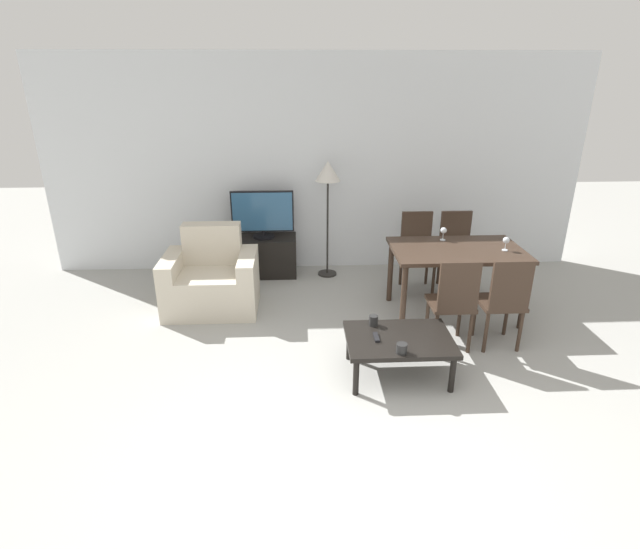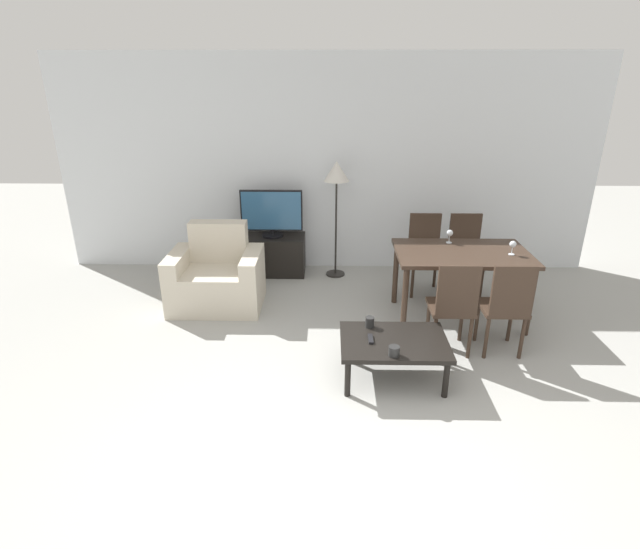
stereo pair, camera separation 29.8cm
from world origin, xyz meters
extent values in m
plane|color=#9E9E99|center=(0.00, 0.00, 0.00)|extent=(18.00, 18.00, 0.00)
cube|color=silver|center=(0.00, 3.82, 1.35)|extent=(6.84, 0.06, 2.70)
cube|color=beige|center=(-1.22, 2.53, 0.22)|extent=(0.64, 0.75, 0.45)
cube|color=beige|center=(-1.22, 2.81, 0.68)|extent=(0.64, 0.20, 0.46)
cube|color=beige|center=(-1.63, 2.53, 0.31)|extent=(0.18, 0.75, 0.63)
cube|color=beige|center=(-0.81, 2.53, 0.31)|extent=(0.18, 0.75, 0.63)
cube|color=black|center=(-0.69, 3.53, 0.25)|extent=(0.82, 0.44, 0.50)
cylinder|color=black|center=(-0.69, 3.53, 0.52)|extent=(0.27, 0.27, 0.03)
cylinder|color=black|center=(-0.69, 3.53, 0.56)|extent=(0.04, 0.04, 0.05)
cube|color=black|center=(-0.69, 3.53, 0.84)|extent=(0.78, 0.04, 0.52)
cube|color=#2D5B84|center=(-0.69, 3.51, 0.84)|extent=(0.74, 0.01, 0.48)
cube|color=black|center=(0.59, 1.14, 0.35)|extent=(0.91, 0.66, 0.04)
cylinder|color=black|center=(0.19, 0.86, 0.17)|extent=(0.05, 0.05, 0.33)
cylinder|color=black|center=(0.99, 0.86, 0.17)|extent=(0.05, 0.05, 0.33)
cylinder|color=black|center=(0.19, 1.41, 0.17)|extent=(0.05, 0.05, 0.33)
cylinder|color=black|center=(0.99, 1.41, 0.17)|extent=(0.05, 0.05, 0.33)
cube|color=#38281E|center=(1.41, 2.29, 0.74)|extent=(1.36, 0.86, 0.04)
cylinder|color=#38281E|center=(0.79, 1.92, 0.36)|extent=(0.06, 0.06, 0.72)
cylinder|color=#38281E|center=(2.03, 1.92, 0.36)|extent=(0.06, 0.06, 0.72)
cylinder|color=#38281E|center=(0.79, 2.66, 0.36)|extent=(0.06, 0.06, 0.72)
cylinder|color=#38281E|center=(2.03, 2.66, 0.36)|extent=(0.06, 0.06, 0.72)
cube|color=#38281E|center=(1.17, 1.63, 0.44)|extent=(0.40, 0.40, 0.04)
cylinder|color=#38281E|center=(1.01, 1.79, 0.21)|extent=(0.04, 0.04, 0.42)
cylinder|color=#38281E|center=(1.33, 1.79, 0.21)|extent=(0.04, 0.04, 0.42)
cylinder|color=#38281E|center=(1.01, 1.47, 0.21)|extent=(0.04, 0.04, 0.42)
cylinder|color=#38281E|center=(1.33, 1.47, 0.21)|extent=(0.04, 0.04, 0.42)
cube|color=#38281E|center=(1.17, 1.45, 0.69)|extent=(0.37, 0.04, 0.47)
cube|color=#38281E|center=(1.64, 2.95, 0.44)|extent=(0.40, 0.40, 0.04)
cylinder|color=#38281E|center=(1.48, 2.79, 0.21)|extent=(0.04, 0.04, 0.42)
cylinder|color=#38281E|center=(1.81, 2.79, 0.21)|extent=(0.04, 0.04, 0.42)
cylinder|color=#38281E|center=(1.48, 3.11, 0.21)|extent=(0.04, 0.04, 0.42)
cylinder|color=#38281E|center=(1.81, 3.11, 0.21)|extent=(0.04, 0.04, 0.42)
cube|color=#38281E|center=(1.64, 3.13, 0.69)|extent=(0.37, 0.04, 0.47)
cube|color=#38281E|center=(1.64, 1.63, 0.44)|extent=(0.40, 0.40, 0.04)
cylinder|color=#38281E|center=(1.48, 1.79, 0.21)|extent=(0.04, 0.04, 0.42)
cylinder|color=#38281E|center=(1.81, 1.79, 0.21)|extent=(0.04, 0.04, 0.42)
cylinder|color=#38281E|center=(1.48, 1.47, 0.21)|extent=(0.04, 0.04, 0.42)
cylinder|color=#38281E|center=(1.81, 1.47, 0.21)|extent=(0.04, 0.04, 0.42)
cube|color=#38281E|center=(1.64, 1.45, 0.69)|extent=(0.37, 0.04, 0.47)
cube|color=#38281E|center=(1.17, 2.95, 0.44)|extent=(0.40, 0.40, 0.04)
cylinder|color=#38281E|center=(1.01, 2.79, 0.21)|extent=(0.04, 0.04, 0.42)
cylinder|color=#38281E|center=(1.33, 2.79, 0.21)|extent=(0.04, 0.04, 0.42)
cylinder|color=#38281E|center=(1.01, 3.11, 0.21)|extent=(0.04, 0.04, 0.42)
cylinder|color=#38281E|center=(1.33, 3.11, 0.21)|extent=(0.04, 0.04, 0.42)
cube|color=#38281E|center=(1.17, 3.13, 0.69)|extent=(0.37, 0.04, 0.47)
cylinder|color=black|center=(0.12, 3.48, 0.01)|extent=(0.24, 0.24, 0.02)
cylinder|color=black|center=(0.12, 3.48, 0.63)|extent=(0.02, 0.02, 1.21)
cone|color=beige|center=(0.12, 3.48, 1.35)|extent=(0.31, 0.31, 0.24)
cube|color=black|center=(0.39, 1.13, 0.38)|extent=(0.04, 0.15, 0.02)
cylinder|color=black|center=(0.40, 1.36, 0.42)|extent=(0.08, 0.08, 0.10)
cylinder|color=black|center=(0.56, 0.88, 0.41)|extent=(0.09, 0.09, 0.08)
cylinder|color=silver|center=(1.87, 2.20, 0.76)|extent=(0.06, 0.06, 0.01)
cylinder|color=silver|center=(1.87, 2.20, 0.80)|extent=(0.01, 0.01, 0.07)
sphere|color=silver|center=(1.87, 2.20, 0.87)|extent=(0.07, 0.07, 0.07)
cylinder|color=silver|center=(1.32, 2.56, 0.76)|extent=(0.06, 0.06, 0.01)
cylinder|color=silver|center=(1.32, 2.56, 0.80)|extent=(0.01, 0.01, 0.07)
sphere|color=silver|center=(1.32, 2.56, 0.87)|extent=(0.07, 0.07, 0.07)
camera|label=1|loc=(-0.27, -2.55, 2.48)|focal=28.00mm
camera|label=2|loc=(0.03, -2.56, 2.48)|focal=28.00mm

